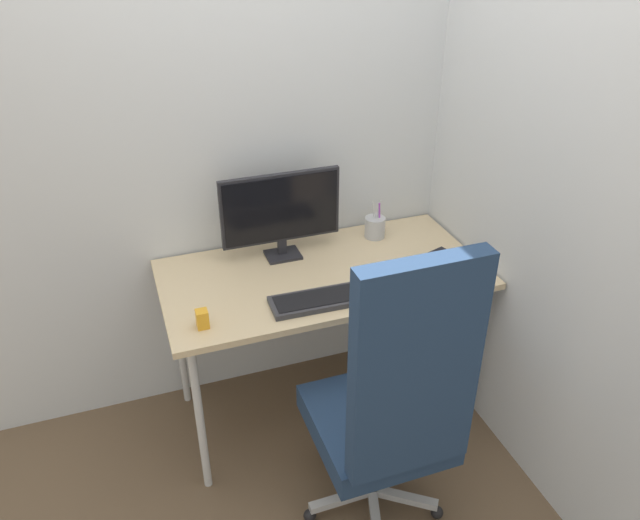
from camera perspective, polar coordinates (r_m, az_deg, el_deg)
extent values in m
plane|color=brown|center=(3.05, 0.22, -13.26)|extent=(8.00, 8.00, 0.00)
cube|color=silver|center=(2.64, -2.48, 14.96)|extent=(3.02, 0.04, 2.80)
cube|color=silver|center=(2.43, 18.35, 12.06)|extent=(0.04, 2.36, 2.80)
cube|color=#D1B78C|center=(2.59, 0.25, -1.32)|extent=(1.33, 0.67, 0.03)
cylinder|color=silver|center=(2.51, -10.94, -14.14)|extent=(0.03, 0.03, 0.73)
cylinder|color=silver|center=(2.84, 13.62, -8.32)|extent=(0.03, 0.03, 0.73)
cylinder|color=silver|center=(2.92, -12.77, -7.06)|extent=(0.03, 0.03, 0.73)
cylinder|color=silver|center=(3.21, 8.70, -2.80)|extent=(0.03, 0.03, 0.73)
sphere|color=black|center=(2.61, -0.94, -22.34)|extent=(0.05, 0.05, 0.05)
cube|color=#B2B5BA|center=(2.61, 1.96, -21.04)|extent=(0.26, 0.04, 0.03)
cube|color=#B2B5BA|center=(2.56, 5.09, -22.49)|extent=(0.11, 0.26, 0.03)
sphere|color=black|center=(2.66, 10.66, -21.75)|extent=(0.05, 0.05, 0.05)
cube|color=#B2B5BA|center=(2.63, 7.74, -20.75)|extent=(0.23, 0.18, 0.03)
sphere|color=black|center=(2.83, 7.52, -17.26)|extent=(0.05, 0.05, 0.05)
cube|color=#B2B5BA|center=(2.72, 6.23, -18.42)|extent=(0.23, 0.18, 0.03)
sphere|color=black|center=(2.80, 1.00, -17.53)|extent=(0.05, 0.05, 0.05)
cube|color=#B2B5BA|center=(2.70, 2.83, -18.58)|extent=(0.12, 0.26, 0.03)
cylinder|color=#B2B5BA|center=(2.52, 4.94, -17.87)|extent=(0.04, 0.04, 0.30)
cube|color=navy|center=(2.37, 5.15, -14.66)|extent=(0.46, 0.48, 0.10)
cube|color=navy|center=(1.92, 8.73, -10.08)|extent=(0.42, 0.07, 0.78)
cube|color=black|center=(2.69, -3.41, 0.48)|extent=(0.15, 0.12, 0.01)
cube|color=black|center=(2.68, -3.50, 1.38)|extent=(0.04, 0.02, 0.07)
cube|color=black|center=(2.60, -3.63, 4.80)|extent=(0.51, 0.02, 0.30)
cube|color=black|center=(2.59, -3.54, 4.67)|extent=(0.49, 0.01, 0.28)
cube|color=#333338|center=(2.39, 0.37, -3.62)|extent=(0.42, 0.15, 0.02)
cube|color=black|center=(2.38, 0.37, -3.37)|extent=(0.39, 0.13, 0.00)
ellipsoid|color=#9EA0A5|center=(2.54, 7.96, -1.41)|extent=(0.09, 0.11, 0.04)
cylinder|color=#B2B5BA|center=(2.84, 5.05, 3.00)|extent=(0.09, 0.09, 0.10)
cylinder|color=silver|center=(2.80, 4.96, 4.18)|extent=(0.03, 0.01, 0.13)
cylinder|color=silver|center=(2.81, 5.26, 4.23)|extent=(0.03, 0.01, 0.13)
torus|color=black|center=(2.83, 5.06, 3.18)|extent=(0.04, 0.04, 0.01)
cylinder|color=purple|center=(2.82, 5.46, 3.96)|extent=(0.02, 0.01, 0.14)
cube|color=black|center=(2.68, 11.77, -0.24)|extent=(0.20, 0.25, 0.02)
cube|color=orange|center=(2.28, -10.72, -5.33)|extent=(0.04, 0.04, 0.07)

